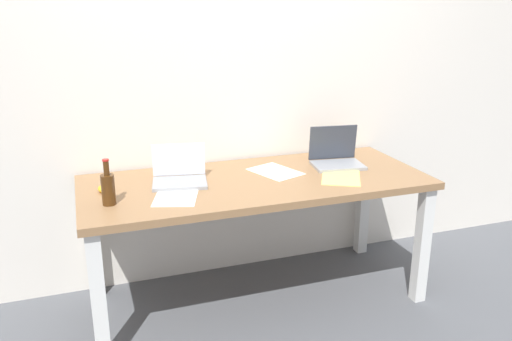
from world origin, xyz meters
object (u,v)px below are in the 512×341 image
at_px(beer_bottle, 108,188).
at_px(computer_mouse, 104,189).
at_px(laptop_left, 179,175).
at_px(desk, 256,194).
at_px(laptop_right, 336,157).

xyz_separation_m(beer_bottle, computer_mouse, (-0.01, 0.19, -0.07)).
bearing_deg(laptop_left, computer_mouse, -176.67).
distance_m(desk, computer_mouse, 0.83).
distance_m(desk, laptop_left, 0.44).
bearing_deg(desk, computer_mouse, 176.13).
bearing_deg(laptop_right, computer_mouse, -178.35).
height_order(laptop_right, computer_mouse, laptop_right).
height_order(beer_bottle, computer_mouse, beer_bottle).
bearing_deg(computer_mouse, beer_bottle, -98.00).
relative_size(beer_bottle, computer_mouse, 2.30).
height_order(desk, laptop_left, laptop_left).
bearing_deg(beer_bottle, computer_mouse, 94.00).
bearing_deg(laptop_left, desk, -10.72).
bearing_deg(desk, laptop_left, 169.28).
relative_size(desk, laptop_left, 5.92).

